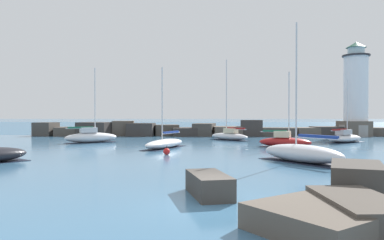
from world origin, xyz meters
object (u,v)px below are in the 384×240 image
mooring_buoy_orange_near (167,151)px  sailboat_moored_6 (285,141)px  sailboat_moored_2 (165,143)px  sailboat_moored_4 (302,153)px  lighthouse (356,95)px  sailboat_moored_1 (345,138)px  sailboat_moored_0 (91,137)px  sailboat_moored_5 (229,135)px

mooring_buoy_orange_near → sailboat_moored_6: bearing=33.6°
sailboat_moored_2 → sailboat_moored_6: sailboat_moored_2 is taller
sailboat_moored_4 → mooring_buoy_orange_near: 11.13m
sailboat_moored_6 → sailboat_moored_2: bearing=-173.9°
lighthouse → mooring_buoy_orange_near: bearing=-133.9°
sailboat_moored_1 → sailboat_moored_4: 22.09m
lighthouse → sailboat_moored_0: bearing=-158.6°
mooring_buoy_orange_near → sailboat_moored_5: bearing=70.4°
sailboat_moored_5 → mooring_buoy_orange_near: size_ratio=14.00×
sailboat_moored_0 → mooring_buoy_orange_near: 17.27m
sailboat_moored_1 → sailboat_moored_4: (-10.51, -19.43, 0.09)m
sailboat_moored_6 → mooring_buoy_orange_near: sailboat_moored_6 is taller
lighthouse → mooring_buoy_orange_near: 40.34m
sailboat_moored_1 → sailboat_moored_2: (-21.37, -8.31, -0.08)m
sailboat_moored_2 → sailboat_moored_6: size_ratio=1.03×
sailboat_moored_6 → mooring_buoy_orange_near: (-11.67, -7.76, -0.33)m
sailboat_moored_1 → sailboat_moored_6: size_ratio=0.98×
sailboat_moored_4 → lighthouse: bearing=62.2°
sailboat_moored_4 → sailboat_moored_5: sailboat_moored_5 is taller
sailboat_moored_0 → sailboat_moored_2: (9.71, -7.28, -0.22)m
lighthouse → sailboat_moored_0: 41.38m
sailboat_moored_1 → lighthouse: bearing=63.2°
sailboat_moored_2 → sailboat_moored_6: (12.43, 1.32, 0.12)m
sailboat_moored_5 → mooring_buoy_orange_near: bearing=-109.6°
sailboat_moored_5 → lighthouse: bearing=25.1°
sailboat_moored_5 → mooring_buoy_orange_near: sailboat_moored_5 is taller
sailboat_moored_2 → mooring_buoy_orange_near: sailboat_moored_2 is taller
sailboat_moored_4 → sailboat_moored_6: bearing=82.8°
lighthouse → sailboat_moored_2: lighthouse is taller
sailboat_moored_0 → sailboat_moored_4: (20.57, -18.40, -0.05)m
lighthouse → sailboat_moored_5: size_ratio=1.38×
lighthouse → sailboat_moored_6: (-15.99, -20.93, -5.94)m
sailboat_moored_2 → sailboat_moored_4: (10.86, -11.12, 0.17)m
sailboat_moored_1 → sailboat_moored_6: bearing=-142.0°
sailboat_moored_6 → mooring_buoy_orange_near: bearing=-146.4°
sailboat_moored_2 → sailboat_moored_5: size_ratio=0.75×
mooring_buoy_orange_near → lighthouse: bearing=46.1°
sailboat_moored_1 → mooring_buoy_orange_near: bearing=-144.4°
sailboat_moored_0 → sailboat_moored_2: size_ratio=1.12×
sailboat_moored_4 → sailboat_moored_6: (1.57, 12.44, -0.04)m
lighthouse → sailboat_moored_1: size_ratio=1.95×
sailboat_moored_1 → sailboat_moored_2: bearing=-158.7°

